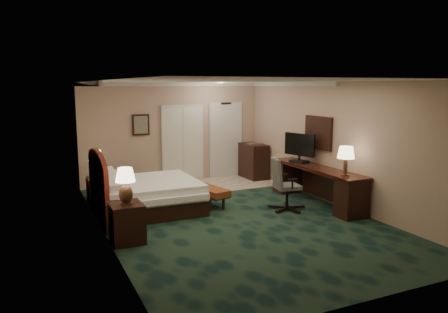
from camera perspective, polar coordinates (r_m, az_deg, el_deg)
name	(u,v)px	position (r m, az deg, el deg)	size (l,w,h in m)	color
floor	(233,218)	(8.80, 1.20, -8.03)	(5.00, 7.50, 0.00)	black
ceiling	(234,81)	(8.40, 1.26, 9.83)	(5.00, 7.50, 0.00)	white
wall_back	(173,133)	(11.96, -6.63, 3.12)	(5.00, 0.00, 2.70)	tan
wall_front	(372,194)	(5.44, 18.76, -4.70)	(5.00, 0.00, 2.70)	tan
wall_left	(102,160)	(7.76, -15.64, -0.48)	(0.00, 7.50, 2.70)	tan
wall_right	(336,144)	(9.84, 14.46, 1.57)	(0.00, 7.50, 2.70)	tan
crown_molding	(234,84)	(8.40, 1.26, 9.49)	(5.00, 7.50, 0.10)	silver
tile_patch	(216,184)	(11.71, -1.02, -3.62)	(3.20, 1.70, 0.01)	#BEAE94
headboard	(98,185)	(8.86, -16.11, -3.60)	(0.12, 2.00, 1.40)	#4D1815
entry_door	(225,141)	(12.53, 0.19, 2.07)	(1.02, 0.06, 2.18)	silver
closet_doors	(183,143)	(12.04, -5.42, 1.74)	(1.20, 0.06, 2.10)	silver
wall_art	(141,125)	(11.65, -10.82, 4.09)	(0.45, 0.06, 0.55)	#4D5D53
wall_mirror	(318,132)	(10.26, 12.22, 3.08)	(0.05, 0.95, 0.75)	white
bed	(148,196)	(9.37, -9.84, -5.07)	(2.02, 1.87, 0.64)	white
nightstand_near	(127,223)	(7.61, -12.61, -8.44)	(0.53, 0.61, 0.67)	black
nightstand_far	(98,190)	(10.33, -16.16, -4.18)	(0.45, 0.52, 0.56)	black
lamp_near	(126,186)	(7.39, -12.73, -3.81)	(0.33, 0.33, 0.62)	black
lamp_far	(96,164)	(10.22, -16.39, -0.93)	(0.33, 0.33, 0.62)	black
bed_bench	(208,196)	(9.71, -2.14, -5.14)	(0.41, 1.19, 0.40)	brown
desk	(316,185)	(9.99, 11.91, -3.70)	(0.61, 2.85, 0.82)	black
tv	(299,148)	(10.41, 9.83, 1.11)	(0.07, 0.88, 0.69)	black
desk_lamp	(346,161)	(9.07, 15.61, -0.55)	(0.35, 0.35, 0.61)	black
desk_chair	(287,184)	(9.32, 8.27, -3.59)	(0.65, 0.61, 1.12)	#555555
minibar	(254,161)	(12.44, 3.88, -0.60)	(0.52, 0.93, 0.98)	black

